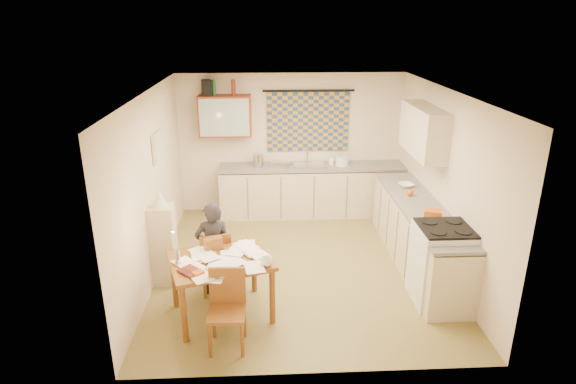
{
  "coord_description": "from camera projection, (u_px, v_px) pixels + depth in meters",
  "views": [
    {
      "loc": [
        -0.48,
        -6.19,
        3.4
      ],
      "look_at": [
        -0.16,
        0.2,
        1.07
      ],
      "focal_mm": 30.0,
      "sensor_mm": 36.0,
      "label": 1
    }
  ],
  "objects": [
    {
      "name": "counter_right",
      "position": [
        417.0,
        235.0,
        6.92
      ],
      "size": [
        0.62,
        2.95,
        0.92
      ],
      "color": "#C6B38F",
      "rests_on": "floor"
    },
    {
      "name": "stove",
      "position": [
        442.0,
        264.0,
        5.98
      ],
      "size": [
        0.66,
        0.66,
        1.01
      ],
      "color": "white",
      "rests_on": "floor"
    },
    {
      "name": "bowl",
      "position": [
        406.0,
        185.0,
        7.45
      ],
      "size": [
        0.34,
        0.34,
        0.06
      ],
      "primitive_type": "imported",
      "rotation": [
        0.0,
        0.0,
        0.25
      ],
      "color": "white",
      "rests_on": "counter_right"
    },
    {
      "name": "wall_cabinet_glass",
      "position": [
        224.0,
        118.0,
        8.11
      ],
      "size": [
        0.84,
        0.02,
        0.64
      ],
      "primitive_type": "cube",
      "color": "#99B2A5",
      "rests_on": "wall_back"
    },
    {
      "name": "wall_back",
      "position": [
        291.0,
        143.0,
        8.68
      ],
      "size": [
        4.0,
        0.02,
        2.5
      ],
      "primitive_type": "cube",
      "color": "beige",
      "rests_on": "floor"
    },
    {
      "name": "book",
      "position": [
        186.0,
        268.0,
        5.39
      ],
      "size": [
        0.23,
        0.27,
        0.02
      ],
      "primitive_type": "imported",
      "rotation": [
        0.0,
        0.0,
        0.16
      ],
      "color": "#C35412",
      "rests_on": "dining_table"
    },
    {
      "name": "wall_right",
      "position": [
        445.0,
        182.0,
        6.66
      ],
      "size": [
        0.02,
        4.5,
        2.5
      ],
      "primitive_type": "cube",
      "color": "beige",
      "rests_on": "floor"
    },
    {
      "name": "wall_cabinet",
      "position": [
        225.0,
        116.0,
        8.27
      ],
      "size": [
        0.9,
        0.34,
        0.7
      ],
      "primitive_type": "cube",
      "color": "maroon",
      "rests_on": "wall_back"
    },
    {
      "name": "framed_print",
      "position": [
        157.0,
        147.0,
        6.69
      ],
      "size": [
        0.04,
        0.5,
        0.4
      ],
      "primitive_type": "cube",
      "color": "beige",
      "rests_on": "wall_left"
    },
    {
      "name": "wall_left",
      "position": [
        151.0,
        187.0,
        6.47
      ],
      "size": [
        0.02,
        4.5,
        2.5
      ],
      "primitive_type": "cube",
      "color": "beige",
      "rests_on": "floor"
    },
    {
      "name": "eyeglasses",
      "position": [
        238.0,
        268.0,
        5.38
      ],
      "size": [
        0.14,
        0.06,
        0.02
      ],
      "primitive_type": "cube",
      "rotation": [
        0.0,
        0.0,
        0.15
      ],
      "color": "black",
      "rests_on": "dining_table"
    },
    {
      "name": "papers",
      "position": [
        223.0,
        259.0,
        5.57
      ],
      "size": [
        1.16,
        1.06,
        0.03
      ],
      "rotation": [
        0.0,
        0.0,
        0.31
      ],
      "color": "white",
      "rests_on": "dining_table"
    },
    {
      "name": "mixing_bowl",
      "position": [
        342.0,
        161.0,
        8.52
      ],
      "size": [
        0.26,
        0.26,
        0.16
      ],
      "primitive_type": "cylinder",
      "rotation": [
        0.0,
        0.0,
        -0.07
      ],
      "color": "white",
      "rests_on": "counter_back"
    },
    {
      "name": "chair_far",
      "position": [
        215.0,
        272.0,
        6.27
      ],
      "size": [
        0.48,
        0.48,
        0.87
      ],
      "rotation": [
        0.0,
        0.0,
        3.41
      ],
      "color": "brown",
      "rests_on": "floor"
    },
    {
      "name": "orange_box",
      "position": [
        198.0,
        273.0,
        5.25
      ],
      "size": [
        0.14,
        0.14,
        0.04
      ],
      "primitive_type": "cube",
      "rotation": [
        0.0,
        0.0,
        0.65
      ],
      "color": "#C35412",
      "rests_on": "dining_table"
    },
    {
      "name": "floor",
      "position": [
        299.0,
        266.0,
        7.0
      ],
      "size": [
        4.0,
        4.5,
        0.02
      ],
      "primitive_type": "cube",
      "color": "olive",
      "rests_on": "ground"
    },
    {
      "name": "candle_flame",
      "position": [
        173.0,
        232.0,
        5.32
      ],
      "size": [
        0.02,
        0.02,
        0.02
      ],
      "primitive_type": "sphere",
      "color": "#FFCC66",
      "rests_on": "dining_table"
    },
    {
      "name": "dining_table",
      "position": [
        222.0,
        287.0,
        5.73
      ],
      "size": [
        1.35,
        1.17,
        0.75
      ],
      "rotation": [
        0.0,
        0.0,
        0.31
      ],
      "color": "brown",
      "rests_on": "floor"
    },
    {
      "name": "orange_bag",
      "position": [
        433.0,
        214.0,
        6.26
      ],
      "size": [
        0.26,
        0.22,
        0.12
      ],
      "primitive_type": "cube",
      "rotation": [
        0.0,
        0.0,
        -0.34
      ],
      "color": "#C35412",
      "rests_on": "counter_right"
    },
    {
      "name": "wall_front",
      "position": [
        318.0,
        264.0,
        4.44
      ],
      "size": [
        4.0,
        0.02,
        2.5
      ],
      "primitive_type": "cube",
      "color": "beige",
      "rests_on": "floor"
    },
    {
      "name": "bottle_green",
      "position": [
        214.0,
        88.0,
        8.1
      ],
      "size": [
        0.09,
        0.09,
        0.26
      ],
      "primitive_type": "cylinder",
      "rotation": [
        0.0,
        0.0,
        -0.33
      ],
      "color": "#195926",
      "rests_on": "wall_cabinet"
    },
    {
      "name": "speaker",
      "position": [
        207.0,
        88.0,
        8.09
      ],
      "size": [
        0.2,
        0.23,
        0.26
      ],
      "primitive_type": "cube",
      "rotation": [
        0.0,
        0.0,
        0.21
      ],
      "color": "black",
      "rests_on": "wall_cabinet"
    },
    {
      "name": "counter_back",
      "position": [
        312.0,
        190.0,
        8.68
      ],
      "size": [
        3.3,
        0.62,
        0.92
      ],
      "color": "#C6B38F",
      "rests_on": "floor"
    },
    {
      "name": "lampshade",
      "position": [
        159.0,
        198.0,
        6.16
      ],
      "size": [
        0.2,
        0.2,
        0.22
      ],
      "primitive_type": "cone",
      "color": "beige",
      "rests_on": "shelf_stand"
    },
    {
      "name": "kettle",
      "position": [
        258.0,
        160.0,
        8.44
      ],
      "size": [
        0.24,
        0.24,
        0.24
      ],
      "primitive_type": "cylinder",
      "rotation": [
        0.0,
        0.0,
        -0.42
      ],
      "color": "silver",
      "rests_on": "counter_back"
    },
    {
      "name": "candle_holder",
      "position": [
        177.0,
        257.0,
        5.44
      ],
      "size": [
        0.08,
        0.08,
        0.18
      ],
      "primitive_type": "cylinder",
      "rotation": [
        0.0,
        0.0,
        0.51
      ],
      "color": "silver",
      "rests_on": "dining_table"
    },
    {
      "name": "shelf_stand",
      "position": [
        164.0,
        245.0,
        6.39
      ],
      "size": [
        0.32,
        0.3,
        1.11
      ],
      "primitive_type": "cube",
      "color": "#C6B38F",
      "rests_on": "floor"
    },
    {
      "name": "mug",
      "position": [
        267.0,
        262.0,
        5.43
      ],
      "size": [
        0.14,
        0.14,
        0.1
      ],
      "primitive_type": "imported",
      "rotation": [
        0.0,
        0.0,
        0.04
      ],
      "color": "white",
      "rests_on": "dining_table"
    },
    {
      "name": "sink",
      "position": [
        309.0,
        168.0,
        8.54
      ],
      "size": [
        0.58,
        0.49,
        0.1
      ],
      "primitive_type": "cube",
      "rotation": [
        0.0,
        0.0,
        0.08
      ],
      "color": "silver",
      "rests_on": "counter_back"
    },
    {
      "name": "tap",
      "position": [
        307.0,
        155.0,
        8.64
      ],
      "size": [
        0.04,
        0.04,
        0.28
      ],
      "primitive_type": "cylinder",
      "rotation": [
        0.0,
        0.0,
        0.32
      ],
      "color": "silver",
      "rests_on": "counter_back"
    },
    {
      "name": "print_canvas",
      "position": [
        159.0,
        147.0,
        6.69
      ],
      "size": [
        0.01,
        0.42,
        0.32
      ],
      "primitive_type": "cube",
      "color": "white",
      "rests_on": "wall_left"
    },
    {
      "name": "bottle_brown",
      "position": [
        233.0,
        87.0,
        8.12
      ],
      "size": [
        0.08,
        0.08,
        0.26
      ],
      "primitive_type": "cylinder",
      "rotation": [
        0.0,
        0.0,
        0.17
      ],
      "color": "maroon",
      "rests_on": "wall_cabinet"
    },
    {
      "name": "fruit_orange",
      "position": [
        410.0,
        193.0,
        7.07
      ],
      "size": [
        0.1,
        0.1,
        0.1
      ],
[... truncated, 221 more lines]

